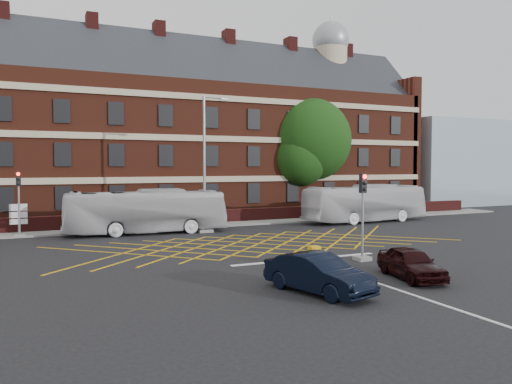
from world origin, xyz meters
name	(u,v)px	position (x,y,z in m)	size (l,w,h in m)	color
ground	(274,249)	(0.00, 0.00, 0.00)	(120.00, 120.00, 0.00)	black
victorian_building	(173,132)	(0.25, 22.00, 7.84)	(51.00, 12.17, 20.40)	#542215
boundary_wall	(201,217)	(0.00, 13.00, 0.55)	(56.00, 0.50, 1.10)	#471413
far_pavement	(205,225)	(0.00, 12.00, 0.06)	(60.00, 3.00, 0.12)	slate
glass_block	(445,163)	(34.00, 21.00, 5.00)	(14.00, 10.00, 10.00)	#99B2BF
box_junction_hatching	(259,243)	(0.00, 2.00, 0.01)	(11.50, 0.12, 0.02)	#CC990C
stop_line	(306,259)	(0.00, -3.50, 0.01)	(8.00, 0.30, 0.02)	silver
centre_line	(393,288)	(0.00, -10.00, 0.01)	(0.15, 14.00, 0.02)	silver
bus_left	(146,211)	(-5.15, 9.32, 1.53)	(2.56, 10.96, 3.05)	silver
bus_right	(365,203)	(12.89, 8.78, 1.55)	(2.60, 11.12, 3.10)	silver
car_navy	(318,274)	(-2.93, -9.40, 0.72)	(1.52, 4.37, 1.44)	black
car_maroon	(411,263)	(1.80, -8.98, 0.65)	(1.53, 3.80, 1.29)	black
deciduous_tree	(309,146)	(12.45, 17.18, 6.60)	(8.24, 8.17, 11.25)	black
traffic_light_near	(363,225)	(2.38, -4.92, 1.76)	(0.70, 0.70, 4.27)	slate
traffic_light_far	(19,210)	(-13.02, 10.90, 1.76)	(0.70, 0.70, 4.27)	slate
street_lamp	(205,185)	(-1.19, 8.33, 3.31)	(2.25, 1.00, 9.47)	slate
direction_signs	(18,215)	(-13.08, 11.71, 1.38)	(1.10, 0.16, 2.20)	gray
utility_cabinet	(314,256)	(-0.49, -5.11, 0.46)	(0.49, 0.43, 0.93)	#E9A30D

